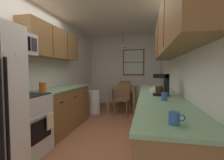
{
  "coord_description": "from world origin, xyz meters",
  "views": [
    {
      "loc": [
        0.77,
        -2.45,
        1.27
      ],
      "look_at": [
        -0.03,
        1.42,
        1.03
      ],
      "focal_mm": 25.73,
      "sensor_mm": 36.0,
      "label": 1
    }
  ],
  "objects_px": {
    "trash_bin": "(94,102)",
    "storage_canister": "(42,86)",
    "dining_table": "(123,91)",
    "mug_by_coffeemaker": "(174,118)",
    "stove_range": "(22,125)",
    "dining_chair_near": "(123,97)",
    "coffee_maker": "(163,84)",
    "mug_spare": "(164,97)",
    "fruit_bowl": "(157,89)",
    "microwave_over_range": "(13,43)",
    "dining_chair_far": "(126,92)",
    "table_serving_bowl": "(123,86)"
  },
  "relations": [
    {
      "from": "fruit_bowl",
      "to": "table_serving_bowl",
      "type": "xyz_separation_m",
      "value": [
        -0.92,
        2.2,
        -0.16
      ]
    },
    {
      "from": "fruit_bowl",
      "to": "storage_canister",
      "type": "bearing_deg",
      "value": -167.05
    },
    {
      "from": "microwave_over_range",
      "to": "dining_table",
      "type": "distance_m",
      "value": 3.5
    },
    {
      "from": "storage_canister",
      "to": "table_serving_bowl",
      "type": "xyz_separation_m",
      "value": [
        1.05,
        2.66,
        -0.22
      ]
    },
    {
      "from": "stove_range",
      "to": "dining_chair_near",
      "type": "relative_size",
      "value": 1.22
    },
    {
      "from": "dining_chair_near",
      "to": "mug_spare",
      "type": "xyz_separation_m",
      "value": [
        0.86,
        -2.49,
        0.45
      ]
    },
    {
      "from": "stove_range",
      "to": "dining_table",
      "type": "height_order",
      "value": "stove_range"
    },
    {
      "from": "stove_range",
      "to": "coffee_maker",
      "type": "height_order",
      "value": "coffee_maker"
    },
    {
      "from": "mug_by_coffeemaker",
      "to": "stove_range",
      "type": "bearing_deg",
      "value": 156.61
    },
    {
      "from": "dining_table",
      "to": "mug_spare",
      "type": "height_order",
      "value": "mug_spare"
    },
    {
      "from": "stove_range",
      "to": "table_serving_bowl",
      "type": "xyz_separation_m",
      "value": [
        1.04,
        3.16,
        0.3
      ]
    },
    {
      "from": "dining_chair_far",
      "to": "table_serving_bowl",
      "type": "distance_m",
      "value": 0.62
    },
    {
      "from": "mug_by_coffeemaker",
      "to": "mug_spare",
      "type": "distance_m",
      "value": 0.9
    },
    {
      "from": "mug_by_coffeemaker",
      "to": "trash_bin",
      "type": "bearing_deg",
      "value": 116.64
    },
    {
      "from": "stove_range",
      "to": "table_serving_bowl",
      "type": "bearing_deg",
      "value": 71.7
    },
    {
      "from": "storage_canister",
      "to": "fruit_bowl",
      "type": "xyz_separation_m",
      "value": [
        1.97,
        0.45,
        -0.05
      ]
    },
    {
      "from": "dining_chair_near",
      "to": "table_serving_bowl",
      "type": "xyz_separation_m",
      "value": [
        -0.1,
        0.63,
        0.27
      ]
    },
    {
      "from": "dining_chair_near",
      "to": "coffee_maker",
      "type": "bearing_deg",
      "value": -66.7
    },
    {
      "from": "trash_bin",
      "to": "storage_canister",
      "type": "xyz_separation_m",
      "value": [
        -0.3,
        -1.98,
        0.65
      ]
    },
    {
      "from": "coffee_maker",
      "to": "microwave_over_range",
      "type": "bearing_deg",
      "value": -167.41
    },
    {
      "from": "dining_chair_near",
      "to": "dining_chair_far",
      "type": "bearing_deg",
      "value": 92.62
    },
    {
      "from": "dining_table",
      "to": "fruit_bowl",
      "type": "height_order",
      "value": "fruit_bowl"
    },
    {
      "from": "stove_range",
      "to": "dining_chair_near",
      "type": "bearing_deg",
      "value": 65.74
    },
    {
      "from": "trash_bin",
      "to": "storage_canister",
      "type": "height_order",
      "value": "storage_canister"
    },
    {
      "from": "dining_chair_near",
      "to": "stove_range",
      "type": "bearing_deg",
      "value": -114.26
    },
    {
      "from": "dining_chair_near",
      "to": "trash_bin",
      "type": "xyz_separation_m",
      "value": [
        -0.85,
        -0.05,
        -0.16
      ]
    },
    {
      "from": "microwave_over_range",
      "to": "dining_chair_near",
      "type": "relative_size",
      "value": 0.69
    },
    {
      "from": "storage_canister",
      "to": "fruit_bowl",
      "type": "height_order",
      "value": "storage_canister"
    },
    {
      "from": "microwave_over_range",
      "to": "dining_chair_far",
      "type": "bearing_deg",
      "value": 72.09
    },
    {
      "from": "storage_canister",
      "to": "dining_chair_far",
      "type": "bearing_deg",
      "value": 71.22
    },
    {
      "from": "stove_range",
      "to": "dining_chair_far",
      "type": "bearing_deg",
      "value": 73.69
    },
    {
      "from": "trash_bin",
      "to": "coffee_maker",
      "type": "distance_m",
      "value": 2.75
    },
    {
      "from": "coffee_maker",
      "to": "mug_by_coffeemaker",
      "type": "height_order",
      "value": "coffee_maker"
    },
    {
      "from": "dining_chair_near",
      "to": "mug_spare",
      "type": "height_order",
      "value": "mug_spare"
    },
    {
      "from": "mug_by_coffeemaker",
      "to": "microwave_over_range",
      "type": "bearing_deg",
      "value": 157.75
    },
    {
      "from": "coffee_maker",
      "to": "mug_spare",
      "type": "xyz_separation_m",
      "value": [
        -0.02,
        -0.43,
        -0.12
      ]
    },
    {
      "from": "dining_chair_near",
      "to": "trash_bin",
      "type": "distance_m",
      "value": 0.86
    },
    {
      "from": "microwave_over_range",
      "to": "table_serving_bowl",
      "type": "bearing_deg",
      "value": 69.86
    },
    {
      "from": "coffee_maker",
      "to": "table_serving_bowl",
      "type": "relative_size",
      "value": 1.63
    },
    {
      "from": "trash_bin",
      "to": "table_serving_bowl",
      "type": "height_order",
      "value": "table_serving_bowl"
    },
    {
      "from": "dining_chair_near",
      "to": "trash_bin",
      "type": "height_order",
      "value": "dining_chair_near"
    },
    {
      "from": "dining_chair_near",
      "to": "mug_by_coffeemaker",
      "type": "xyz_separation_m",
      "value": [
        0.83,
        -3.38,
        0.44
      ]
    },
    {
      "from": "dining_chair_near",
      "to": "mug_spare",
      "type": "bearing_deg",
      "value": -70.91
    },
    {
      "from": "stove_range",
      "to": "dining_chair_far",
      "type": "distance_m",
      "value": 3.87
    },
    {
      "from": "storage_canister",
      "to": "mug_by_coffeemaker",
      "type": "distance_m",
      "value": 2.39
    },
    {
      "from": "trash_bin",
      "to": "fruit_bowl",
      "type": "distance_m",
      "value": 2.35
    },
    {
      "from": "dining_table",
      "to": "mug_by_coffeemaker",
      "type": "xyz_separation_m",
      "value": [
        0.92,
        -3.98,
        0.33
      ]
    },
    {
      "from": "coffee_maker",
      "to": "dining_chair_near",
      "type": "bearing_deg",
      "value": 113.3
    },
    {
      "from": "coffee_maker",
      "to": "fruit_bowl",
      "type": "distance_m",
      "value": 0.5
    },
    {
      "from": "stove_range",
      "to": "dining_chair_near",
      "type": "xyz_separation_m",
      "value": [
        1.14,
        2.53,
        0.03
      ]
    }
  ]
}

